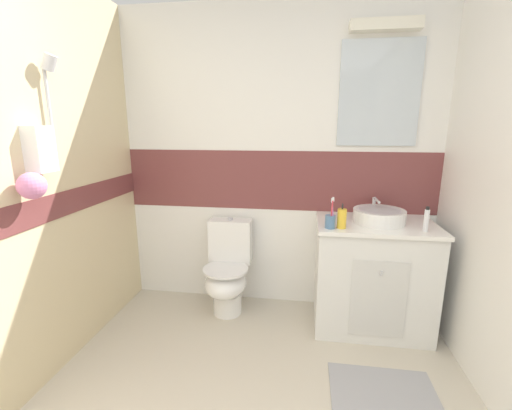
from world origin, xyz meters
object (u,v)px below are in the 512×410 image
(sink_basin, at_px, (379,215))
(toothpaste_tube_upright, at_px, (426,220))
(soap_dispenser, at_px, (342,218))
(toilet, at_px, (228,271))
(toothbrush_cup, at_px, (330,221))

(sink_basin, xyz_separation_m, toothpaste_tube_upright, (0.27, -0.18, 0.03))
(sink_basin, xyz_separation_m, soap_dispenser, (-0.29, -0.19, 0.02))
(soap_dispenser, distance_m, toothpaste_tube_upright, 0.56)
(sink_basin, height_order, soap_dispenser, soap_dispenser)
(toilet, xyz_separation_m, soap_dispenser, (0.88, -0.23, 0.56))
(sink_basin, distance_m, soap_dispenser, 0.35)
(toilet, distance_m, soap_dispenser, 1.07)
(sink_basin, xyz_separation_m, toothbrush_cup, (-0.37, -0.20, 0.00))
(toilet, distance_m, toothbrush_cup, 1.00)
(toothpaste_tube_upright, bearing_deg, toothbrush_cup, -177.94)
(toilet, xyz_separation_m, toothbrush_cup, (0.80, -0.24, 0.54))
(toothbrush_cup, relative_size, soap_dispenser, 1.25)
(toilet, xyz_separation_m, toothpaste_tube_upright, (1.44, -0.22, 0.57))
(sink_basin, distance_m, toothpaste_tube_upright, 0.33)
(sink_basin, height_order, toilet, sink_basin)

